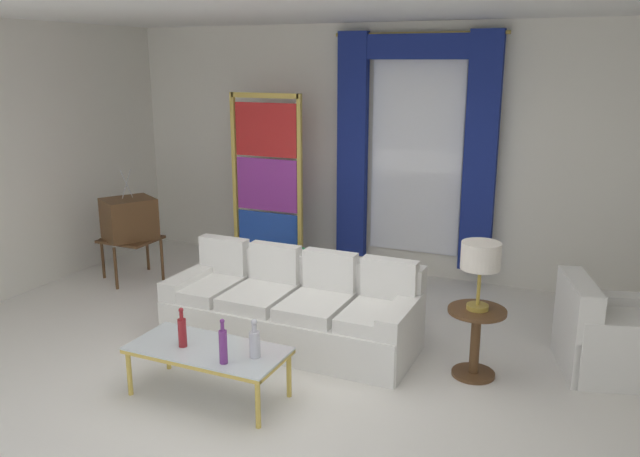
{
  "coord_description": "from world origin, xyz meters",
  "views": [
    {
      "loc": [
        2.32,
        -4.4,
        2.58
      ],
      "look_at": [
        -0.07,
        0.9,
        1.05
      ],
      "focal_mm": 36.14,
      "sensor_mm": 36.0,
      "label": 1
    }
  ],
  "objects_px": {
    "coffee_table": "(208,352)",
    "vintage_tv": "(129,221)",
    "couch_white_long": "(294,309)",
    "table_lamp_brass": "(481,259)",
    "stained_glass_divider": "(267,188)",
    "round_side_table": "(476,336)",
    "bottle_crystal_tall": "(182,331)",
    "armchair_white": "(606,339)",
    "bottle_amber_squat": "(255,342)",
    "bottle_blue_decanter": "(223,345)",
    "peacock_figurine": "(295,266)"
  },
  "relations": [
    {
      "from": "bottle_blue_decanter",
      "to": "peacock_figurine",
      "type": "bearing_deg",
      "value": 106.14
    },
    {
      "from": "bottle_amber_squat",
      "to": "armchair_white",
      "type": "xyz_separation_m",
      "value": [
        2.41,
        1.73,
        -0.24
      ]
    },
    {
      "from": "couch_white_long",
      "to": "bottle_blue_decanter",
      "type": "bearing_deg",
      "value": -85.43
    },
    {
      "from": "vintage_tv",
      "to": "stained_glass_divider",
      "type": "distance_m",
      "value": 1.68
    },
    {
      "from": "bottle_crystal_tall",
      "to": "round_side_table",
      "type": "bearing_deg",
      "value": 31.74
    },
    {
      "from": "coffee_table",
      "to": "bottle_amber_squat",
      "type": "bearing_deg",
      "value": 1.72
    },
    {
      "from": "coffee_table",
      "to": "armchair_white",
      "type": "relative_size",
      "value": 1.23
    },
    {
      "from": "coffee_table",
      "to": "armchair_white",
      "type": "height_order",
      "value": "armchair_white"
    },
    {
      "from": "bottle_blue_decanter",
      "to": "table_lamp_brass",
      "type": "bearing_deg",
      "value": 40.85
    },
    {
      "from": "coffee_table",
      "to": "bottle_blue_decanter",
      "type": "relative_size",
      "value": 3.56
    },
    {
      "from": "stained_glass_divider",
      "to": "peacock_figurine",
      "type": "relative_size",
      "value": 3.67
    },
    {
      "from": "round_side_table",
      "to": "coffee_table",
      "type": "bearing_deg",
      "value": -146.91
    },
    {
      "from": "couch_white_long",
      "to": "bottle_blue_decanter",
      "type": "relative_size",
      "value": 6.71
    },
    {
      "from": "couch_white_long",
      "to": "bottle_amber_squat",
      "type": "bearing_deg",
      "value": -77.37
    },
    {
      "from": "bottle_blue_decanter",
      "to": "round_side_table",
      "type": "bearing_deg",
      "value": 40.85
    },
    {
      "from": "table_lamp_brass",
      "to": "coffee_table",
      "type": "bearing_deg",
      "value": -146.91
    },
    {
      "from": "bottle_crystal_tall",
      "to": "armchair_white",
      "type": "distance_m",
      "value": 3.52
    },
    {
      "from": "table_lamp_brass",
      "to": "vintage_tv",
      "type": "bearing_deg",
      "value": 169.48
    },
    {
      "from": "bottle_crystal_tall",
      "to": "stained_glass_divider",
      "type": "bearing_deg",
      "value": 106.49
    },
    {
      "from": "vintage_tv",
      "to": "round_side_table",
      "type": "xyz_separation_m",
      "value": [
        4.26,
        -0.79,
        -0.37
      ]
    },
    {
      "from": "bottle_blue_decanter",
      "to": "stained_glass_divider",
      "type": "height_order",
      "value": "stained_glass_divider"
    },
    {
      "from": "vintage_tv",
      "to": "bottle_crystal_tall",
      "type": "bearing_deg",
      "value": -42.5
    },
    {
      "from": "bottle_amber_squat",
      "to": "peacock_figurine",
      "type": "bearing_deg",
      "value": 110.34
    },
    {
      "from": "coffee_table",
      "to": "vintage_tv",
      "type": "relative_size",
      "value": 0.92
    },
    {
      "from": "couch_white_long",
      "to": "bottle_blue_decanter",
      "type": "height_order",
      "value": "couch_white_long"
    },
    {
      "from": "round_side_table",
      "to": "table_lamp_brass",
      "type": "distance_m",
      "value": 0.67
    },
    {
      "from": "stained_glass_divider",
      "to": "peacock_figurine",
      "type": "distance_m",
      "value": 1.04
    },
    {
      "from": "peacock_figurine",
      "to": "coffee_table",
      "type": "bearing_deg",
      "value": -78.1
    },
    {
      "from": "couch_white_long",
      "to": "table_lamp_brass",
      "type": "bearing_deg",
      "value": -0.9
    },
    {
      "from": "armchair_white",
      "to": "stained_glass_divider",
      "type": "bearing_deg",
      "value": 162.94
    },
    {
      "from": "round_side_table",
      "to": "bottle_blue_decanter",
      "type": "bearing_deg",
      "value": -139.15
    },
    {
      "from": "bottle_crystal_tall",
      "to": "table_lamp_brass",
      "type": "distance_m",
      "value": 2.43
    },
    {
      "from": "armchair_white",
      "to": "table_lamp_brass",
      "type": "relative_size",
      "value": 1.77
    },
    {
      "from": "coffee_table",
      "to": "bottle_crystal_tall",
      "type": "height_order",
      "value": "bottle_crystal_tall"
    },
    {
      "from": "bottle_amber_squat",
      "to": "vintage_tv",
      "type": "height_order",
      "value": "vintage_tv"
    },
    {
      "from": "coffee_table",
      "to": "peacock_figurine",
      "type": "relative_size",
      "value": 2.07
    },
    {
      "from": "couch_white_long",
      "to": "bottle_blue_decanter",
      "type": "distance_m",
      "value": 1.42
    },
    {
      "from": "stained_glass_divider",
      "to": "round_side_table",
      "type": "relative_size",
      "value": 3.7
    },
    {
      "from": "coffee_table",
      "to": "bottle_crystal_tall",
      "type": "bearing_deg",
      "value": -163.36
    },
    {
      "from": "table_lamp_brass",
      "to": "bottle_amber_squat",
      "type": "bearing_deg",
      "value": -140.18
    },
    {
      "from": "coffee_table",
      "to": "armchair_white",
      "type": "xyz_separation_m",
      "value": [
        2.83,
        1.74,
        -0.08
      ]
    },
    {
      "from": "peacock_figurine",
      "to": "bottle_crystal_tall",
      "type": "bearing_deg",
      "value": -82.28
    },
    {
      "from": "bottle_amber_squat",
      "to": "vintage_tv",
      "type": "bearing_deg",
      "value": 145.15
    },
    {
      "from": "couch_white_long",
      "to": "peacock_figurine",
      "type": "relative_size",
      "value": 3.9
    },
    {
      "from": "bottle_amber_squat",
      "to": "table_lamp_brass",
      "type": "distance_m",
      "value": 1.92
    },
    {
      "from": "round_side_table",
      "to": "peacock_figurine",
      "type": "bearing_deg",
      "value": 149.09
    },
    {
      "from": "vintage_tv",
      "to": "table_lamp_brass",
      "type": "bearing_deg",
      "value": -10.52
    },
    {
      "from": "couch_white_long",
      "to": "coffee_table",
      "type": "relative_size",
      "value": 1.89
    },
    {
      "from": "coffee_table",
      "to": "bottle_amber_squat",
      "type": "relative_size",
      "value": 4.04
    },
    {
      "from": "coffee_table",
      "to": "armchair_white",
      "type": "bearing_deg",
      "value": 31.62
    }
  ]
}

